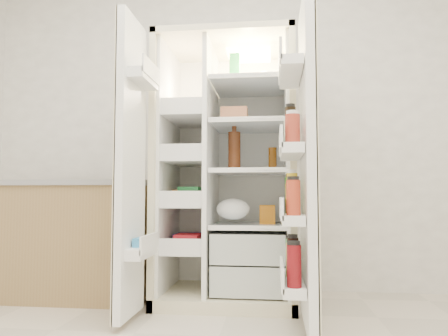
# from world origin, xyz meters

# --- Properties ---
(wall_back) EXTENTS (4.00, 0.02, 2.70)m
(wall_back) POSITION_xyz_m (0.00, 2.00, 1.35)
(wall_back) COLOR white
(wall_back) RESTS_ON floor
(refrigerator) EXTENTS (0.92, 0.70, 1.80)m
(refrigerator) POSITION_xyz_m (-0.02, 1.65, 0.74)
(refrigerator) COLOR beige
(refrigerator) RESTS_ON floor
(freezer_door) EXTENTS (0.15, 0.40, 1.72)m
(freezer_door) POSITION_xyz_m (-0.53, 1.05, 0.89)
(freezer_door) COLOR white
(freezer_door) RESTS_ON floor
(fridge_door) EXTENTS (0.17, 0.58, 1.72)m
(fridge_door) POSITION_xyz_m (0.45, 0.96, 0.87)
(fridge_door) COLOR white
(fridge_door) RESTS_ON floor
(kitchen_counter) EXTENTS (1.14, 0.61, 0.83)m
(kitchen_counter) POSITION_xyz_m (-1.13, 1.60, 0.41)
(kitchen_counter) COLOR olive
(kitchen_counter) RESTS_ON floor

